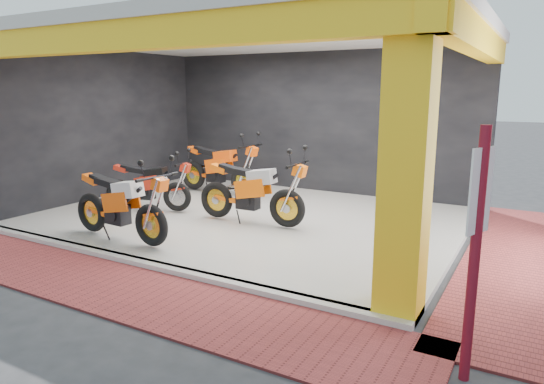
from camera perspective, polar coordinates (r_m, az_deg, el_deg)
The scene contains 16 objects.
ground at distance 8.26m, azimuth -10.02°, elevation -6.46°, with size 80.00×80.00×0.00m, color #2D2D30.
showroom_floor at distance 9.80m, azimuth -2.59°, elevation -3.06°, with size 8.00×6.00×0.10m, color silver.
showroom_ceiling at distance 9.53m, azimuth -2.80°, elevation 18.05°, with size 8.40×6.40×0.20m, color beige.
back_wall at distance 12.23m, azimuth 5.14°, elevation 7.96°, with size 8.20×0.20×3.50m, color black.
left_wall at distance 12.19m, azimuth -19.38°, elevation 7.33°, with size 0.20×6.20×3.50m, color black.
corner_column at distance 5.48m, azimuth 15.53°, elevation 2.84°, with size 0.50×0.50×3.50m, color yellow.
header_beam_front at distance 7.15m, azimuth -16.33°, elevation 17.27°, with size 8.40×0.30×0.40m, color yellow.
header_beam_right at distance 8.12m, azimuth 22.94°, elevation 16.12°, with size 0.30×6.40×0.40m, color yellow.
floor_kerb at distance 7.53m, azimuth -15.00°, elevation -8.11°, with size 8.00×0.20×0.10m, color silver.
paver_front at distance 7.05m, azimuth -19.47°, elevation -10.09°, with size 9.00×1.40×0.03m, color maroon.
paver_right at distance 8.41m, azimuth 26.57°, elevation -7.11°, with size 1.40×7.00×0.03m, color maroon.
signpost at distance 4.52m, azimuth 22.82°, elevation -5.96°, with size 0.15×0.30×2.30m.
moto_hero at distance 7.88m, azimuth -14.13°, elevation -1.47°, with size 2.30×0.85×1.41m, color #FA590A, non-canonical shape.
moto_row_a at distance 8.70m, azimuth 1.81°, elevation 0.26°, with size 2.36×0.87×1.44m, color #FF650A, non-canonical shape.
moto_row_b at distance 10.10m, azimuth -11.17°, elevation 1.09°, with size 2.04×0.76×1.25m, color red, non-canonical shape.
moto_row_c at distance 11.32m, azimuth -3.38°, elevation 3.02°, with size 2.41×0.89×1.47m, color #FF550A, non-canonical shape.
Camera 1 is at (5.05, -6.02, 2.57)m, focal length 32.00 mm.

